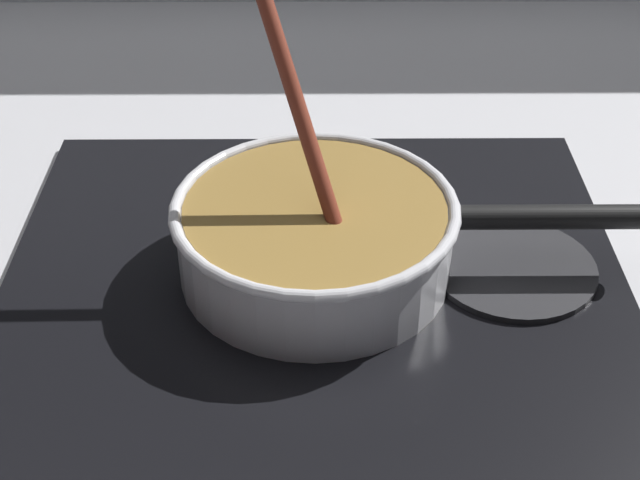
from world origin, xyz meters
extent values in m
cube|color=#B7B7BC|center=(0.00, 0.00, -0.02)|extent=(2.40, 1.60, 0.04)
cube|color=black|center=(0.00, 0.11, 0.01)|extent=(0.56, 0.48, 0.01)
torus|color=#592D0C|center=(0.00, 0.11, 0.02)|extent=(0.16, 0.16, 0.01)
cylinder|color=#262628|center=(0.18, 0.11, 0.01)|extent=(0.15, 0.15, 0.01)
cylinder|color=silver|center=(0.00, 0.11, 0.05)|extent=(0.24, 0.24, 0.07)
cylinder|color=olive|center=(0.00, 0.11, 0.05)|extent=(0.23, 0.23, 0.06)
torus|color=silver|center=(0.00, 0.11, 0.08)|extent=(0.25, 0.25, 0.01)
cylinder|color=black|center=(0.21, 0.11, 0.07)|extent=(0.17, 0.02, 0.02)
cylinder|color=#E5CC7A|center=(0.08, 0.11, 0.07)|extent=(0.03, 0.03, 0.01)
cylinder|color=#E5CC7A|center=(0.01, 0.14, 0.07)|extent=(0.03, 0.03, 0.01)
cylinder|color=#EDD88C|center=(0.03, 0.09, 0.07)|extent=(0.03, 0.03, 0.01)
cylinder|color=#EDD88C|center=(-0.07, 0.13, 0.07)|extent=(0.03, 0.03, 0.01)
cylinder|color=beige|center=(-0.03, 0.17, 0.07)|extent=(0.03, 0.03, 0.01)
cylinder|color=#EDD88C|center=(0.03, 0.17, 0.07)|extent=(0.03, 0.03, 0.01)
cylinder|color=#E5CC7A|center=(-0.03, 0.06, 0.07)|extent=(0.04, 0.04, 0.01)
cylinder|color=#E5CC7A|center=(0.07, 0.17, 0.07)|extent=(0.03, 0.03, 0.01)
cylinder|color=maroon|center=(-0.02, 0.14, 0.19)|extent=(0.10, 0.15, 0.25)
cube|color=brown|center=(0.02, 0.08, 0.07)|extent=(0.05, 0.05, 0.01)
camera|label=1|loc=(0.00, -0.55, 0.53)|focal=51.93mm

